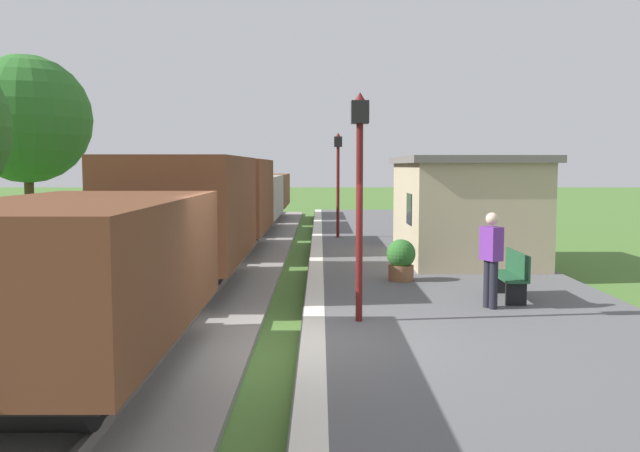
% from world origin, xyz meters
% --- Properties ---
extents(ground_plane, '(160.00, 160.00, 0.00)m').
position_xyz_m(ground_plane, '(0.00, 0.00, 0.00)').
color(ground_plane, '#47702D').
extents(platform_slab, '(6.00, 60.00, 0.25)m').
position_xyz_m(platform_slab, '(3.20, 0.00, 0.12)').
color(platform_slab, '#565659').
rests_on(platform_slab, ground).
extents(platform_edge_stripe, '(0.36, 60.00, 0.01)m').
position_xyz_m(platform_edge_stripe, '(0.40, 0.00, 0.25)').
color(platform_edge_stripe, silver).
rests_on(platform_edge_stripe, platform_slab).
extents(track_ballast, '(3.80, 60.00, 0.12)m').
position_xyz_m(track_ballast, '(-2.40, 0.00, 0.06)').
color(track_ballast, gray).
rests_on(track_ballast, ground).
extents(rail_near, '(0.07, 60.00, 0.14)m').
position_xyz_m(rail_near, '(-1.68, 0.00, 0.19)').
color(rail_near, slate).
rests_on(rail_near, track_ballast).
extents(rail_far, '(0.07, 60.00, 0.14)m').
position_xyz_m(rail_far, '(-3.12, 0.00, 0.19)').
color(rail_far, slate).
rests_on(rail_far, track_ballast).
extents(freight_train, '(2.50, 32.60, 2.72)m').
position_xyz_m(freight_train, '(-2.40, 11.35, 1.53)').
color(freight_train, brown).
rests_on(freight_train, rail_near).
extents(station_hut, '(3.50, 5.80, 2.78)m').
position_xyz_m(station_hut, '(4.40, 8.90, 1.65)').
color(station_hut, tan).
rests_on(station_hut, platform_slab).
extents(bench_near_hut, '(0.42, 1.50, 0.91)m').
position_xyz_m(bench_near_hut, '(4.13, 3.17, 0.72)').
color(bench_near_hut, '#1E4C2D').
rests_on(bench_near_hut, platform_slab).
extents(bench_down_platform, '(0.42, 1.50, 0.91)m').
position_xyz_m(bench_down_platform, '(4.13, 13.58, 0.72)').
color(bench_down_platform, '#1E4C2D').
rests_on(bench_down_platform, platform_slab).
extents(person_waiting, '(0.38, 0.45, 1.71)m').
position_xyz_m(person_waiting, '(3.54, 2.35, 1.18)').
color(person_waiting, black).
rests_on(person_waiting, platform_slab).
extents(potted_planter, '(0.64, 0.64, 0.92)m').
position_xyz_m(potted_planter, '(2.29, 5.31, 0.72)').
color(potted_planter, brown).
rests_on(potted_planter, platform_slab).
extents(lamp_post_near, '(0.28, 0.28, 3.70)m').
position_xyz_m(lamp_post_near, '(1.14, 1.33, 2.80)').
color(lamp_post_near, '#591414').
rests_on(lamp_post_near, platform_slab).
extents(lamp_post_far, '(0.28, 0.28, 3.70)m').
position_xyz_m(lamp_post_far, '(1.14, 14.50, 2.80)').
color(lamp_post_far, '#591414').
rests_on(lamp_post_far, platform_slab).
extents(tree_trackside_far, '(3.86, 3.86, 6.12)m').
position_xyz_m(tree_trackside_far, '(-8.37, 11.16, 4.18)').
color(tree_trackside_far, '#4C3823').
rests_on(tree_trackside_far, ground).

